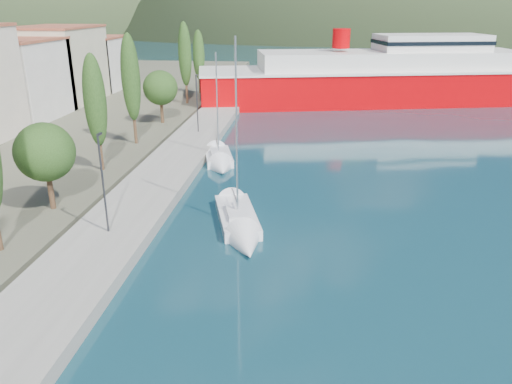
# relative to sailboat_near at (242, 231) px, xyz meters

# --- Properties ---
(ground) EXTENTS (1400.00, 1400.00, 0.00)m
(ground) POSITION_rel_sailboat_near_xyz_m (1.07, 104.64, -0.31)
(ground) COLOR #123945
(quay) EXTENTS (5.00, 88.00, 0.80)m
(quay) POSITION_rel_sailboat_near_xyz_m (-7.93, 10.64, 0.09)
(quay) COLOR gray
(quay) RESTS_ON ground
(tree_row) EXTENTS (3.96, 62.39, 10.96)m
(tree_row) POSITION_rel_sailboat_near_xyz_m (-13.16, 16.43, 5.51)
(tree_row) COLOR #47301E
(tree_row) RESTS_ON land_strip
(lamp_posts) EXTENTS (0.15, 48.92, 6.06)m
(lamp_posts) POSITION_rel_sailboat_near_xyz_m (-7.93, -1.09, 3.77)
(lamp_posts) COLOR #2D2D33
(lamp_posts) RESTS_ON quay
(sailboat_near) EXTENTS (4.74, 9.32, 12.98)m
(sailboat_near) POSITION_rel_sailboat_near_xyz_m (0.00, 0.00, 0.00)
(sailboat_near) COLOR silver
(sailboat_near) RESTS_ON ground
(sailboat_mid) EXTENTS (4.20, 7.72, 10.83)m
(sailboat_mid) POSITION_rel_sailboat_near_xyz_m (-3.88, 14.10, -0.01)
(sailboat_mid) COLOR silver
(sailboat_mid) RESTS_ON ground
(ferry) EXTENTS (57.16, 23.28, 11.11)m
(ferry) POSITION_rel_sailboat_near_xyz_m (15.85, 48.15, 3.07)
(ferry) COLOR #C10005
(ferry) RESTS_ON ground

